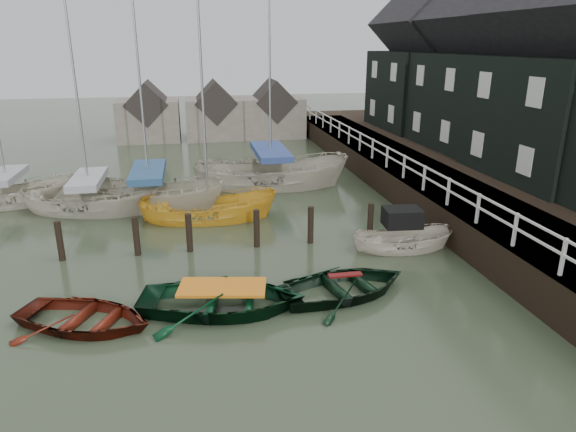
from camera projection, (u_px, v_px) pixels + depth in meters
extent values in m
plane|color=#2A3421|center=(231.00, 285.00, 15.71)|extent=(120.00, 120.00, 0.00)
cube|color=black|center=(400.00, 159.00, 26.23)|extent=(3.00, 32.00, 0.20)
cube|color=silver|center=(373.00, 140.00, 25.63)|extent=(0.06, 32.00, 0.06)
cube|color=silver|center=(373.00, 148.00, 25.76)|extent=(0.06, 32.00, 0.06)
cube|color=black|center=(494.00, 181.00, 27.65)|extent=(14.00, 38.00, 1.50)
cube|color=black|center=(572.00, 119.00, 21.71)|extent=(6.40, 7.00, 5.00)
cube|color=black|center=(483.00, 101.00, 28.23)|extent=(6.00, 7.00, 5.00)
cube|color=black|center=(493.00, 19.00, 26.86)|extent=(6.11, 7.14, 6.11)
cube|color=black|center=(428.00, 90.00, 34.74)|extent=(6.40, 7.00, 5.00)
cube|color=black|center=(433.00, 23.00, 33.38)|extent=(6.52, 7.14, 6.52)
cylinder|color=black|center=(61.00, 247.00, 17.38)|extent=(0.22, 0.22, 1.80)
cylinder|color=black|center=(137.00, 242.00, 17.81)|extent=(0.22, 0.22, 1.80)
cylinder|color=black|center=(189.00, 238.00, 18.13)|extent=(0.22, 0.22, 1.80)
cylinder|color=black|center=(257.00, 234.00, 18.55)|extent=(0.22, 0.22, 1.80)
cylinder|color=black|center=(311.00, 230.00, 18.90)|extent=(0.22, 0.22, 1.80)
cylinder|color=black|center=(370.00, 226.00, 19.31)|extent=(0.22, 0.22, 1.80)
cube|color=#665B51|center=(149.00, 120.00, 38.72)|extent=(4.50, 4.00, 3.00)
cube|color=#282321|center=(148.00, 103.00, 38.31)|extent=(3.18, 4.08, 3.18)
cube|color=#665B51|center=(216.00, 118.00, 39.60)|extent=(4.50, 4.00, 3.00)
cube|color=#282321|center=(215.00, 101.00, 39.18)|extent=(3.18, 4.08, 3.18)
cube|color=#665B51|center=(273.00, 117.00, 40.39)|extent=(4.50, 4.00, 3.00)
cube|color=#282321|center=(273.00, 100.00, 39.97)|extent=(3.18, 4.08, 3.18)
imported|color=#53160B|center=(86.00, 326.00, 13.46)|extent=(4.49, 3.96, 0.77)
imported|color=black|center=(223.00, 310.00, 14.27)|extent=(5.10, 4.05, 0.95)
imported|color=black|center=(344.00, 294.00, 15.15)|extent=(4.58, 3.72, 0.84)
imported|color=beige|center=(402.00, 249.00, 18.44)|extent=(3.76, 1.70, 1.41)
cube|color=black|center=(402.00, 217.00, 18.25)|extent=(1.39, 1.11, 0.65)
imported|color=beige|center=(92.00, 211.00, 22.61)|extent=(6.68, 4.11, 2.42)
cylinder|color=#B2B2B7|center=(76.00, 85.00, 20.88)|extent=(0.10, 0.10, 8.16)
cube|color=#9C9BA1|center=(88.00, 179.00, 22.15)|extent=(3.66, 2.22, 0.30)
imported|color=#BDB6A1|center=(151.00, 207.00, 23.23)|extent=(7.55, 5.07, 2.73)
cylinder|color=#B2B2B7|center=(139.00, 73.00, 21.35)|extent=(0.10, 0.10, 8.68)
cube|color=navy|center=(148.00, 172.00, 22.71)|extent=(4.14, 2.74, 0.30)
imported|color=gold|center=(209.00, 219.00, 21.66)|extent=(5.91, 2.63, 2.22)
cylinder|color=#B2B2B7|center=(202.00, 91.00, 19.96)|extent=(0.10, 0.10, 8.12)
imported|color=#B9B19E|center=(271.00, 186.00, 26.63)|extent=(8.30, 4.13, 3.07)
cylinder|color=#B2B2B7|center=(269.00, 45.00, 24.40)|extent=(0.10, 0.10, 10.53)
cube|color=navy|center=(271.00, 152.00, 26.05)|extent=(4.55, 2.22, 0.30)
imported|color=beige|center=(11.00, 205.00, 23.55)|extent=(6.11, 3.07, 2.26)
cube|color=#95949A|center=(6.00, 176.00, 23.11)|extent=(3.35, 1.65, 0.30)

